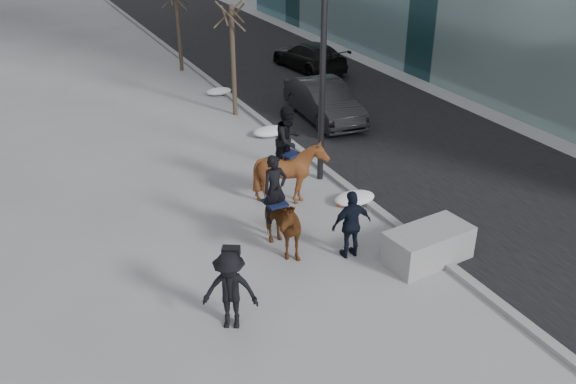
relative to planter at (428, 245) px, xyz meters
name	(u,v)px	position (x,y,z in m)	size (l,w,h in m)	color
ground	(310,269)	(-2.72, 0.90, -0.42)	(120.00, 120.00, 0.00)	gray
road	(347,104)	(4.28, 10.90, -0.42)	(8.00, 90.00, 0.01)	black
curb	(258,118)	(0.28, 10.90, -0.36)	(0.25, 90.00, 0.12)	gray
planter	(428,245)	(0.00, 0.00, 0.00)	(2.11, 1.05, 0.84)	gray
car_near	(324,101)	(2.54, 9.74, 0.33)	(1.59, 4.57, 1.51)	black
car_far	(309,56)	(5.33, 16.28, 0.25)	(1.89, 4.65, 1.35)	black
tree_near	(233,56)	(-0.32, 11.79, 1.93)	(1.20, 1.20, 4.70)	#3C3123
tree_far	(178,27)	(-0.32, 18.91, 1.68)	(1.20, 1.20, 4.20)	#392A21
mounted_left	(277,218)	(-3.07, 1.96, 0.51)	(1.02, 2.00, 2.51)	#4A290E
mounted_right	(290,166)	(-1.62, 4.20, 0.71)	(2.00, 2.11, 2.82)	#4F290F
feeder	(352,224)	(-1.56, 0.99, 0.46)	(1.05, 0.89, 1.75)	black
camera_crew	(230,290)	(-5.14, -0.23, 0.47)	(1.31, 1.12, 1.75)	black
lamppost	(324,14)	(-0.12, 5.17, 4.57)	(0.25, 0.80, 9.09)	black
snow_piles	(305,159)	(-0.02, 6.39, -0.27)	(1.28, 14.92, 0.32)	white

